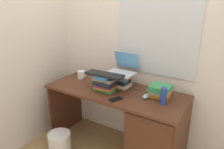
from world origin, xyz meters
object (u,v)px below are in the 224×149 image
Objects in this scene: laptop at (123,68)px; mug at (81,75)px; book_stack_keyboard_riser at (105,83)px; keyboard at (104,74)px; cell_phone at (116,99)px; book_stack_side at (160,91)px; desk at (146,129)px; wastebasket at (60,144)px; computer_mouse at (146,96)px; book_stack_tall at (120,81)px; water_bottle at (164,96)px.

mug is (-0.55, -0.08, -0.16)m from laptop.
book_stack_keyboard_riser reaches higher than mug.
keyboard reaches higher than cell_phone.
book_stack_side is at bearing 16.55° from book_stack_keyboard_riser.
book_stack_keyboard_riser is 0.59m from book_stack_side.
keyboard reaches higher than mug.
laptop reaches higher than keyboard.
book_stack_keyboard_riser is (-0.48, -0.05, 0.43)m from desk.
book_stack_keyboard_riser is 0.58× the size of keyboard.
wastebasket is at bearing -82.24° from mug.
laptop reaches higher than computer_mouse.
book_stack_tall is 0.47m from book_stack_side.
laptop is (0.09, 0.25, 0.12)m from book_stack_keyboard_riser.
desk is at bearing 175.47° from water_bottle.
keyboard reaches higher than book_stack_side.
computer_mouse is at bearing -24.83° from laptop.
desk is at bearing 57.08° from cell_phone.
book_stack_keyboard_riser reaches higher than book_stack_tall.
book_stack_tall is 0.15m from laptop.
book_stack_tall is at bearing 165.12° from water_bottle.
wastebasket is at bearing -151.72° from book_stack_side.
book_stack_keyboard_riser is at bearing 41.27° from wastebasket.
water_bottle is 1.24× the size of cell_phone.
cell_phone is at bearing -147.47° from desk.
computer_mouse is at bearing 26.53° from wastebasket.
book_stack_side is 0.50m from laptop.
water_bottle is (0.16, -0.01, 0.43)m from desk.
laptop is at bearing 8.10° from mug.
water_bottle reaches higher than desk.
laptop reaches higher than water_bottle.
computer_mouse reaches higher than desk.
wastebasket is (0.07, -0.52, -0.67)m from mug.
laptop reaches higher than book_stack_side.
laptop is at bearing 92.83° from book_stack_tall.
wastebasket is at bearing -138.73° from book_stack_keyboard_riser.
laptop is at bearing 133.60° from cell_phone.
book_stack_tall is 1.05× the size of book_stack_keyboard_riser.
laptop is at bearing 50.91° from wastebasket.
wastebasket is (-0.61, -0.22, -0.63)m from cell_phone.
water_bottle is (0.19, -0.04, 0.07)m from computer_mouse.
cell_phone is (0.13, -0.37, -0.21)m from laptop.
desk is at bearing -18.81° from book_stack_tall.
water_bottle is (0.56, -0.21, -0.13)m from laptop.
water_bottle is 0.46m from cell_phone.
wastebasket is at bearing -129.09° from laptop.
cell_phone is (0.21, -0.12, -0.08)m from book_stack_keyboard_riser.
book_stack_tall is 1.18× the size of book_stack_side.
book_stack_keyboard_riser is 0.79× the size of laptop.
desk is at bearing 24.26° from wastebasket.
desk is 0.44m from book_stack_side.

